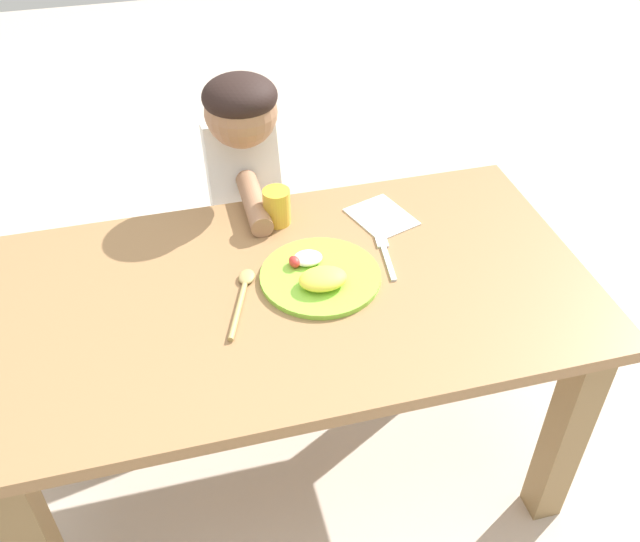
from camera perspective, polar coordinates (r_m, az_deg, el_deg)
The scene contains 8 objects.
ground_plane at distance 2.07m, azimuth -1.98°, elevation -15.33°, with size 8.00×8.00×0.00m, color beige.
dining_table at distance 1.65m, azimuth -2.40°, elevation -4.61°, with size 1.37×0.74×0.66m.
plate at distance 1.59m, azimuth -0.02°, elevation -0.38°, with size 0.28×0.28×0.05m.
fork at distance 1.68m, azimuth 5.30°, elevation 1.56°, with size 0.04×0.21×0.01m.
spoon at distance 1.56m, azimuth -6.33°, elevation -1.84°, with size 0.10×0.22×0.01m.
drinking_cup at distance 1.75m, azimuth -3.54°, elevation 5.24°, with size 0.07×0.07×0.09m, color gold.
person at distance 2.01m, azimuth -6.04°, elevation 5.10°, with size 0.21×0.40×0.98m.
napkin at distance 1.79m, azimuth 5.01°, elevation 4.41°, with size 0.13×0.16×0.00m, color white.
Camera 1 is at (-0.23, -1.16, 1.70)m, focal length 39.37 mm.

